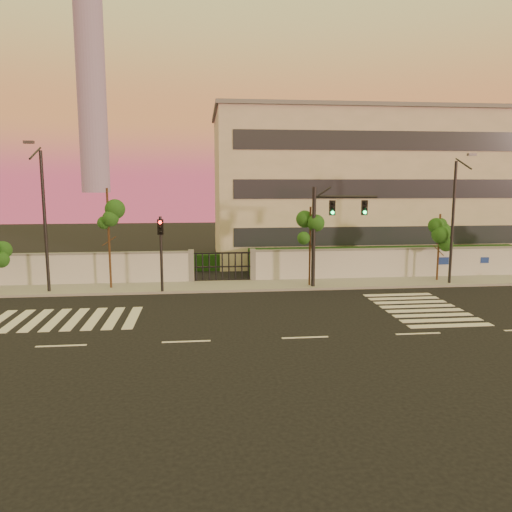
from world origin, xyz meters
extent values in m
plane|color=black|center=(0.00, 0.00, 0.00)|extent=(120.00, 120.00, 0.00)
cube|color=gray|center=(0.00, 10.50, 0.07)|extent=(60.00, 3.00, 0.15)
cube|color=silver|center=(14.50, 12.00, 1.00)|extent=(31.00, 0.30, 2.00)
cube|color=slate|center=(14.50, 12.00, 2.06)|extent=(31.00, 0.36, 0.12)
cube|color=slate|center=(-5.00, 12.00, 1.10)|extent=(0.35, 0.35, 2.20)
cube|color=slate|center=(-1.00, 12.00, 1.10)|extent=(0.35, 0.35, 2.20)
cube|color=black|center=(9.00, 14.50, 0.90)|extent=(20.00, 2.00, 1.80)
cube|color=black|center=(-16.00, 14.50, 0.70)|extent=(12.00, 1.80, 1.40)
cube|color=black|center=(-3.00, 17.00, 0.60)|extent=(6.00, 1.50, 1.20)
cube|color=#BDB8A0|center=(9.00, 22.00, 6.00)|extent=(24.00, 12.00, 12.00)
cube|color=#262D38|center=(9.00, 15.98, 2.50)|extent=(22.00, 0.08, 1.40)
cube|color=#262D38|center=(9.00, 15.98, 6.00)|extent=(22.00, 0.08, 1.40)
cube|color=#262D38|center=(9.00, 15.98, 9.50)|extent=(22.00, 0.08, 1.40)
cube|color=slate|center=(9.00, 22.00, 12.10)|extent=(24.40, 12.40, 0.30)
cylinder|color=gray|center=(-65.00, 280.00, 55.00)|extent=(16.00, 16.00, 110.00)
cube|color=silver|center=(-13.10, 4.00, 0.01)|extent=(0.50, 4.00, 0.02)
cube|color=silver|center=(-12.20, 4.00, 0.01)|extent=(0.50, 4.00, 0.02)
cube|color=silver|center=(-11.30, 4.00, 0.01)|extent=(0.50, 4.00, 0.02)
cube|color=silver|center=(-10.40, 4.00, 0.01)|extent=(0.50, 4.00, 0.02)
cube|color=silver|center=(-9.50, 4.00, 0.01)|extent=(0.50, 4.00, 0.02)
cube|color=silver|center=(-8.60, 4.00, 0.01)|extent=(0.50, 4.00, 0.02)
cube|color=silver|center=(-7.70, 4.00, 0.01)|extent=(0.50, 4.00, 0.02)
cube|color=silver|center=(7.00, 1.00, 0.01)|extent=(4.00, 0.50, 0.02)
cube|color=silver|center=(7.00, 1.90, 0.01)|extent=(4.00, 0.50, 0.02)
cube|color=silver|center=(7.00, 2.80, 0.01)|extent=(4.00, 0.50, 0.02)
cube|color=silver|center=(7.00, 3.70, 0.01)|extent=(4.00, 0.50, 0.02)
cube|color=silver|center=(7.00, 4.60, 0.01)|extent=(4.00, 0.50, 0.02)
cube|color=silver|center=(7.00, 5.50, 0.01)|extent=(4.00, 0.50, 0.02)
cube|color=silver|center=(7.00, 6.40, 0.01)|extent=(4.00, 0.50, 0.02)
cube|color=silver|center=(7.00, 7.30, 0.01)|extent=(4.00, 0.50, 0.02)
cube|color=silver|center=(-10.00, 0.00, 0.01)|extent=(2.00, 0.15, 0.01)
cube|color=silver|center=(-5.00, 0.00, 0.01)|extent=(2.00, 0.15, 0.01)
cube|color=silver|center=(0.00, 0.00, 0.01)|extent=(2.00, 0.15, 0.01)
cube|color=silver|center=(5.00, 0.00, 0.01)|extent=(2.00, 0.15, 0.01)
sphere|color=#194714|center=(-16.00, 10.15, 2.24)|extent=(0.77, 0.77, 0.77)
cylinder|color=#382314|center=(-9.85, 10.50, 3.09)|extent=(0.13, 0.13, 6.17)
sphere|color=#194714|center=(-9.85, 10.50, 4.94)|extent=(1.20, 1.20, 1.20)
sphere|color=#194714|center=(-9.47, 10.71, 4.01)|extent=(0.92, 0.92, 0.92)
sphere|color=#194714|center=(-10.18, 10.33, 4.32)|extent=(0.87, 0.87, 0.87)
cylinder|color=#382314|center=(2.34, 9.95, 2.51)|extent=(0.12, 0.12, 5.03)
sphere|color=#194714|center=(2.34, 9.95, 4.02)|extent=(1.10, 1.10, 1.10)
sphere|color=#194714|center=(2.69, 10.15, 3.27)|extent=(0.84, 0.84, 0.84)
sphere|color=#194714|center=(2.04, 9.80, 3.52)|extent=(0.80, 0.80, 0.80)
cylinder|color=#382314|center=(11.03, 10.64, 2.24)|extent=(0.13, 0.13, 4.48)
sphere|color=#194714|center=(11.03, 10.64, 3.58)|extent=(1.15, 1.15, 1.15)
sphere|color=#194714|center=(11.40, 10.85, 2.91)|extent=(0.88, 0.88, 0.88)
sphere|color=#194714|center=(10.72, 10.49, 3.13)|extent=(0.84, 0.84, 0.84)
cylinder|color=black|center=(2.48, 9.57, 3.11)|extent=(0.24, 0.24, 6.23)
cylinder|color=black|center=(4.39, 9.57, 5.63)|extent=(3.78, 0.86, 0.16)
cube|color=black|center=(3.58, 9.52, 4.97)|extent=(0.35, 0.18, 0.90)
sphere|color=#0CF259|center=(3.58, 9.41, 4.69)|extent=(0.20, 0.20, 0.20)
cube|color=black|center=(5.59, 9.52, 4.97)|extent=(0.35, 0.18, 0.90)
sphere|color=#0CF259|center=(5.59, 9.41, 4.69)|extent=(0.20, 0.20, 0.20)
cylinder|color=black|center=(-6.66, 9.12, 2.28)|extent=(0.16, 0.16, 4.56)
cube|color=black|center=(-6.66, 9.07, 3.95)|extent=(0.35, 0.18, 0.91)
sphere|color=red|center=(-6.66, 8.96, 4.23)|extent=(0.20, 0.20, 0.20)
cylinder|color=black|center=(-13.31, 9.88, 4.15)|extent=(0.19, 0.19, 8.30)
cylinder|color=black|center=(-13.31, 8.94, 8.09)|extent=(0.10, 1.98, 0.81)
cube|color=#3F3F44|center=(-13.31, 8.01, 8.61)|extent=(0.52, 0.26, 0.16)
cylinder|color=black|center=(11.37, 9.64, 3.90)|extent=(0.18, 0.18, 7.80)
cylinder|color=black|center=(11.37, 8.76, 7.60)|extent=(0.10, 1.87, 0.76)
cube|color=#3F3F44|center=(11.37, 7.89, 8.09)|extent=(0.49, 0.24, 0.15)
camera|label=1|loc=(-4.28, -20.05, 6.58)|focal=35.00mm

